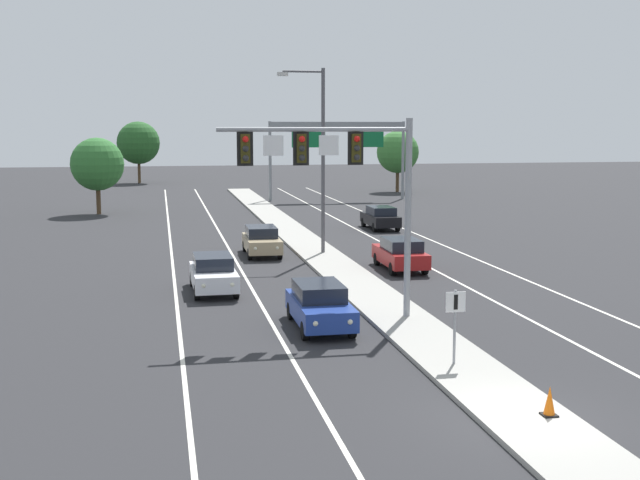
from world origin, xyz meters
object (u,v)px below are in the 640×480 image
at_px(car_receding_red, 400,254).
at_px(tree_far_right_a, 398,152).
at_px(overhead_signal_mast, 343,171).
at_px(car_oncoming_white, 213,273).
at_px(traffic_cone_median_nose, 550,401).
at_px(highway_sign_gantry, 338,135).
at_px(tree_far_left_a, 138,143).
at_px(street_lamp_median, 319,150).
at_px(car_oncoming_blue, 320,305).
at_px(tree_far_left_b, 97,164).
at_px(car_receding_black, 380,217).
at_px(median_sign_post, 455,316).
at_px(car_oncoming_tan, 262,240).

xyz_separation_m(car_receding_red, tree_far_right_a, (13.62, 46.60, 3.45)).
bearing_deg(tree_far_right_a, overhead_signal_mast, -108.38).
relative_size(car_oncoming_white, tree_far_right_a, 0.69).
distance_m(traffic_cone_median_nose, highway_sign_gantry, 59.74).
xyz_separation_m(traffic_cone_median_nose, tree_far_right_a, (16.14, 67.44, 3.77)).
relative_size(highway_sign_gantry, tree_far_left_a, 1.74).
relative_size(car_receding_red, traffic_cone_median_nose, 6.07).
relative_size(street_lamp_median, tree_far_right_a, 1.53).
relative_size(car_oncoming_blue, car_oncoming_white, 0.99).
bearing_deg(tree_far_left_b, overhead_signal_mast, -74.15).
xyz_separation_m(car_oncoming_blue, tree_far_left_b, (-10.32, 40.25, 3.19)).
height_order(overhead_signal_mast, car_oncoming_blue, overhead_signal_mast).
relative_size(traffic_cone_median_nose, tree_far_left_b, 0.12).
bearing_deg(traffic_cone_median_nose, tree_far_right_a, 76.54).
bearing_deg(tree_far_left_a, car_receding_red, -77.93).
relative_size(overhead_signal_mast, street_lamp_median, 0.72).
height_order(car_receding_black, tree_far_left_a, tree_far_left_a).
bearing_deg(median_sign_post, tree_far_right_a, 74.99).
relative_size(overhead_signal_mast, tree_far_left_b, 1.17).
xyz_separation_m(highway_sign_gantry, tree_far_left_a, (-19.23, 27.69, -1.19)).
bearing_deg(median_sign_post, car_oncoming_white, 116.19).
relative_size(traffic_cone_median_nose, tree_far_left_a, 0.10).
distance_m(street_lamp_median, car_receding_black, 13.13).
bearing_deg(car_oncoming_blue, car_receding_black, 70.34).
distance_m(car_oncoming_tan, highway_sign_gantry, 34.54).
distance_m(car_receding_red, tree_far_left_b, 33.98).
relative_size(car_oncoming_blue, tree_far_right_a, 0.68).
bearing_deg(car_oncoming_white, car_oncoming_blue, -65.16).
height_order(median_sign_post, highway_sign_gantry, highway_sign_gantry).
bearing_deg(car_oncoming_tan, car_receding_red, -43.97).
relative_size(car_oncoming_white, car_receding_red, 1.00).
xyz_separation_m(overhead_signal_mast, car_oncoming_tan, (-0.94, 16.07, -4.67)).
height_order(car_receding_red, highway_sign_gantry, highway_sign_gantry).
height_order(traffic_cone_median_nose, highway_sign_gantry, highway_sign_gantry).
bearing_deg(car_receding_red, traffic_cone_median_nose, -96.89).
xyz_separation_m(median_sign_post, car_receding_red, (3.23, 16.27, -0.77)).
relative_size(overhead_signal_mast, tree_far_right_a, 1.10).
xyz_separation_m(car_oncoming_blue, car_oncoming_white, (-3.27, 7.07, 0.00)).
xyz_separation_m(car_oncoming_white, tree_far_left_b, (-7.05, 33.18, 3.19)).
relative_size(car_oncoming_tan, car_receding_black, 1.00).
bearing_deg(street_lamp_median, car_receding_red, -60.42).
relative_size(median_sign_post, car_oncoming_tan, 0.49).
relative_size(car_receding_black, traffic_cone_median_nose, 6.05).
distance_m(car_oncoming_tan, traffic_cone_median_nose, 27.04).
distance_m(car_receding_red, tree_far_right_a, 48.67).
bearing_deg(car_oncoming_blue, traffic_cone_median_nose, -70.18).
bearing_deg(overhead_signal_mast, car_receding_black, 71.79).
height_order(street_lamp_median, traffic_cone_median_nose, street_lamp_median).
distance_m(car_oncoming_white, car_receding_red, 10.12).
bearing_deg(car_receding_black, overhead_signal_mast, -108.21).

